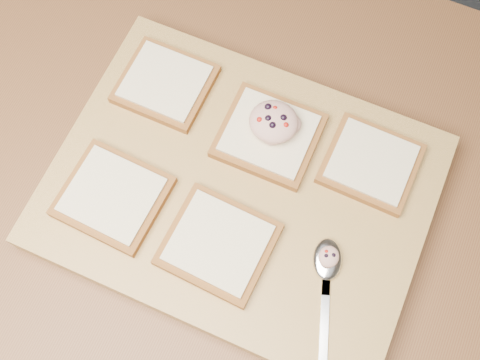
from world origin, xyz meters
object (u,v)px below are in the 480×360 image
object	(u,v)px
tuna_salad_dollop	(274,122)
spoon	(327,270)
bread_far_center	(269,135)
cutting_board	(240,192)

from	to	relation	value
tuna_salad_dollop	spoon	bearing A→B (deg)	-47.82
tuna_salad_dollop	spoon	distance (m)	0.21
bread_far_center	spoon	world-z (taller)	bread_far_center
spoon	tuna_salad_dollop	bearing A→B (deg)	132.18
cutting_board	spoon	bearing A→B (deg)	-22.22
spoon	bread_far_center	bearing A→B (deg)	134.44
cutting_board	bread_far_center	distance (m)	0.09
cutting_board	tuna_salad_dollop	world-z (taller)	tuna_salad_dollop
bread_far_center	cutting_board	bearing A→B (deg)	-95.03
tuna_salad_dollop	cutting_board	bearing A→B (deg)	-95.58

